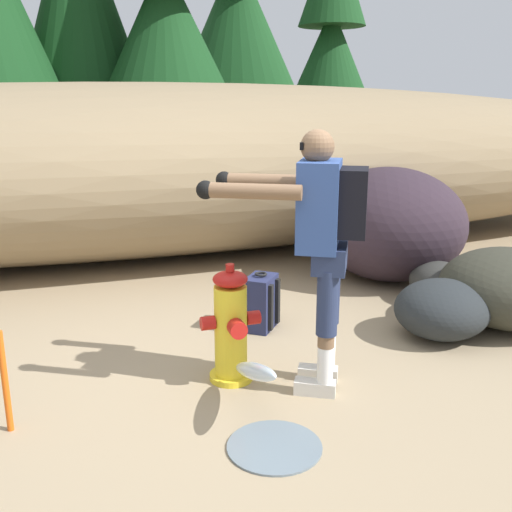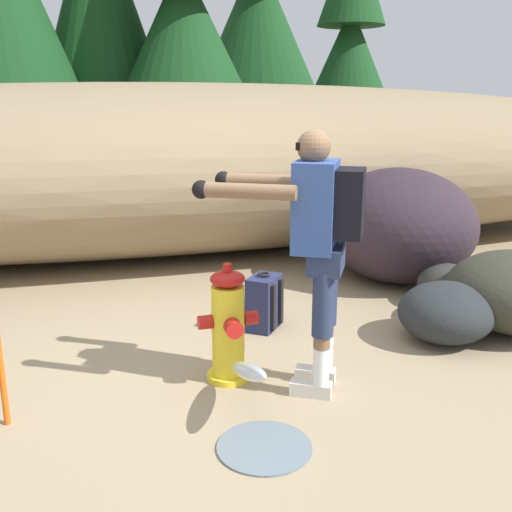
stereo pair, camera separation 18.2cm
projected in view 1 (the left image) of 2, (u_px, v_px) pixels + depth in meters
name	position (u px, v px, depth m)	size (l,w,h in m)	color
ground_plane	(257.00, 386.00, 3.84)	(56.00, 56.00, 0.04)	#998466
dirt_embankment	(160.00, 169.00, 6.95)	(16.74, 3.20, 1.99)	#897556
fire_hydrant	(231.00, 327.00, 3.80)	(0.39, 0.34, 0.80)	yellow
hydrant_water_jet	(260.00, 393.00, 3.30)	(0.51, 0.96, 0.46)	silver
utility_worker	(319.00, 230.00, 3.53)	(1.03, 0.82, 1.64)	beige
spare_backpack	(260.00, 303.00, 4.71)	(0.36, 0.36, 0.47)	#23284C
boulder_large	(389.00, 224.00, 5.94)	(1.43, 1.57, 1.15)	#2F232C
boulder_mid	(509.00, 288.00, 4.77)	(1.11, 1.11, 0.64)	#323228
boulder_small	(442.00, 309.00, 4.54)	(0.71, 0.77, 0.45)	#24282A
boulder_outlier	(440.00, 282.00, 5.33)	(0.63, 0.53, 0.38)	#30302D
pine_tree_right	(165.00, 12.00, 9.29)	(2.60, 2.60, 5.68)	#47331E
pine_tree_ridge_end	(331.00, 44.00, 10.55)	(1.87, 1.87, 4.81)	#47331E
survey_stake	(5.00, 382.00, 3.22)	(0.04, 0.04, 0.60)	#E55914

